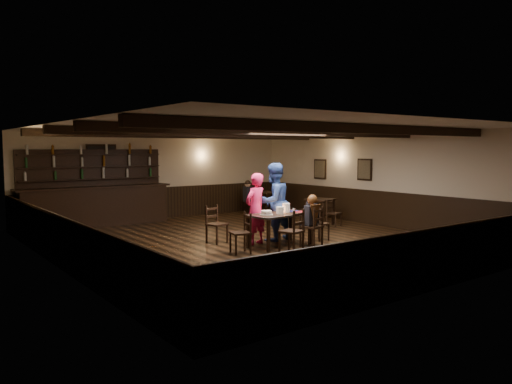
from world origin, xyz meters
TOP-DOWN VIEW (x-y plane):
  - ground at (0.00, 0.00)m, footprint 10.00×10.00m
  - room_shell at (0.01, 0.04)m, footprint 9.02×10.02m
  - dining_table at (0.17, -0.77)m, footprint 1.61×0.95m
  - chair_near_left at (-0.13, -1.61)m, footprint 0.55×0.53m
  - chair_near_right at (0.69, -1.34)m, footprint 0.53×0.51m
  - chair_end_left at (-0.95, -0.90)m, footprint 0.48×0.49m
  - chair_end_right at (1.32, -0.78)m, footprint 0.37×0.39m
  - chair_far_pushed at (-0.82, 0.48)m, footprint 0.50×0.48m
  - woman_pink at (-0.16, -0.26)m, footprint 0.68×0.53m
  - man_blue at (0.47, -0.16)m, footprint 0.98×0.80m
  - seated_person at (0.67, -1.28)m, footprint 0.31×0.46m
  - cake at (-0.23, -0.77)m, footprint 0.30×0.30m
  - plate_stack_a at (0.09, -0.85)m, footprint 0.18×0.18m
  - plate_stack_b at (0.41, -0.68)m, footprint 0.18×0.18m
  - tea_light at (0.25, -0.65)m, footprint 0.05×0.05m
  - salt_shaker at (0.52, -0.81)m, footprint 0.04×0.04m
  - pepper_shaker at (0.62, -0.76)m, footprint 0.03×0.03m
  - drink_glass at (0.51, -0.60)m, footprint 0.07×0.07m
  - menu_red at (0.73, -0.82)m, footprint 0.38×0.32m
  - menu_blue at (0.65, -0.61)m, footprint 0.34×0.24m
  - bar_counter at (-2.20, 4.72)m, footprint 4.34×0.70m
  - back_table_a at (3.25, 1.12)m, footprint 0.86×0.86m
  - back_table_b at (3.28, 3.99)m, footprint 0.92×0.92m
  - bg_patron_left at (2.56, 3.82)m, footprint 0.29×0.39m
  - bg_patron_right at (3.88, 3.92)m, footprint 0.32×0.42m

SIDE VIEW (x-z plane):
  - ground at x=0.00m, z-range 0.00..0.00m
  - chair_end_right at x=1.32m, z-range 0.07..0.88m
  - chair_end_left at x=-0.95m, z-range 0.07..0.95m
  - chair_far_pushed at x=-0.82m, z-range 0.07..0.96m
  - chair_near_right at x=0.69m, z-range 0.08..1.00m
  - chair_near_left at x=-0.13m, z-range 0.08..1.02m
  - back_table_a at x=3.25m, z-range 0.27..1.01m
  - back_table_b at x=3.28m, z-range 0.27..1.02m
  - dining_table at x=0.17m, z-range 0.29..1.04m
  - bar_counter at x=-2.20m, z-range -0.37..1.83m
  - menu_red at x=0.73m, z-range 0.75..0.76m
  - menu_blue at x=0.65m, z-range 0.75..0.76m
  - tea_light at x=0.25m, z-range 0.75..0.81m
  - cake at x=-0.23m, z-range 0.75..0.84m
  - pepper_shaker at x=0.62m, z-range 0.75..0.84m
  - seated_person at x=0.67m, z-range 0.42..1.18m
  - salt_shaker at x=0.52m, z-range 0.75..0.85m
  - drink_glass at x=0.51m, z-range 0.75..0.86m
  - bg_patron_left at x=2.56m, z-range 0.47..1.18m
  - woman_pink at x=-0.16m, z-range 0.00..1.66m
  - plate_stack_a at x=0.09m, z-range 0.75..0.92m
  - bg_patron_right at x=3.88m, z-range 0.47..1.24m
  - plate_stack_b at x=0.41m, z-range 0.75..0.96m
  - man_blue at x=0.47m, z-range 0.00..1.88m
  - room_shell at x=0.01m, z-range 0.39..3.10m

